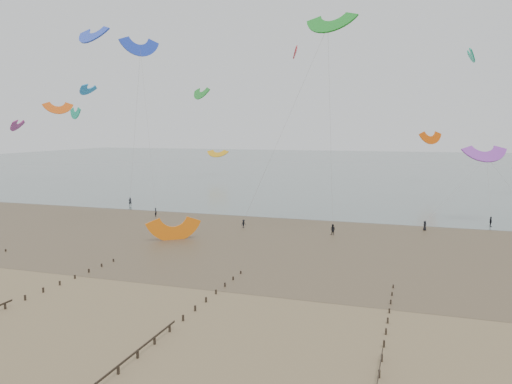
% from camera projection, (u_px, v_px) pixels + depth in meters
% --- Properties ---
extents(ground, '(500.00, 500.00, 0.00)m').
position_uv_depth(ground, '(164.00, 303.00, 50.77)').
color(ground, brown).
rests_on(ground, ground).
extents(sea_and_shore, '(500.00, 665.00, 0.03)m').
position_uv_depth(sea_and_shore, '(240.00, 233.00, 84.48)').
color(sea_and_shore, '#475654').
rests_on(sea_and_shore, ground).
extents(kitesurfer_lead, '(0.78, 0.77, 1.82)m').
position_uv_depth(kitesurfer_lead, '(156.00, 212.00, 99.80)').
color(kitesurfer_lead, black).
rests_on(kitesurfer_lead, ground).
extents(kitesurfers, '(128.70, 23.26, 1.89)m').
position_uv_depth(kitesurfers, '(443.00, 225.00, 87.11)').
color(kitesurfers, black).
rests_on(kitesurfers, ground).
extents(grounded_kite, '(9.18, 8.87, 3.98)m').
position_uv_depth(grounded_kite, '(174.00, 240.00, 79.39)').
color(grounded_kite, orange).
rests_on(grounded_kite, ground).
extents(kites_airborne, '(245.14, 112.32, 41.49)m').
position_uv_depth(kites_airborne, '(277.00, 107.00, 137.55)').
color(kites_airborne, '#1784D5').
rests_on(kites_airborne, ground).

